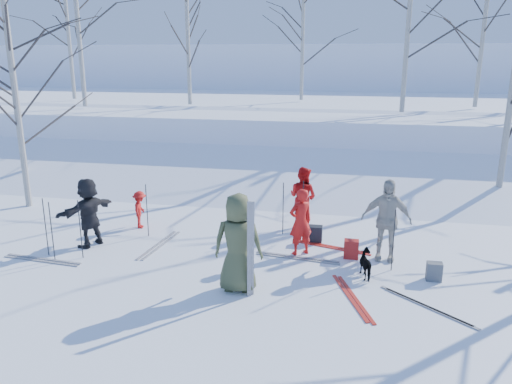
% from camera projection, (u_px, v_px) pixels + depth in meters
% --- Properties ---
extents(ground, '(120.00, 120.00, 0.00)m').
position_uv_depth(ground, '(242.00, 270.00, 10.50)').
color(ground, white).
rests_on(ground, ground).
extents(snow_ramp, '(70.00, 9.49, 4.12)m').
position_uv_depth(snow_ramp, '(288.00, 182.00, 17.07)').
color(snow_ramp, white).
rests_on(snow_ramp, ground).
extents(snow_plateau, '(70.00, 18.00, 2.20)m').
position_uv_depth(snow_plateau, '(315.00, 121.00, 26.28)').
color(snow_plateau, white).
rests_on(snow_plateau, ground).
extents(far_hill, '(90.00, 30.00, 6.00)m').
position_uv_depth(far_hill, '(335.00, 81.00, 45.84)').
color(far_hill, white).
rests_on(far_hill, ground).
extents(skier_olive_center, '(0.98, 0.68, 1.92)m').
position_uv_depth(skier_olive_center, '(238.00, 243.00, 9.37)').
color(skier_olive_center, '#41482B').
rests_on(skier_olive_center, ground).
extents(skier_red_north, '(0.67, 0.61, 1.53)m').
position_uv_depth(skier_red_north, '(301.00, 222.00, 11.15)').
color(skier_red_north, red).
rests_on(skier_red_north, ground).
extents(skier_redor_behind, '(0.97, 0.90, 1.61)m').
position_uv_depth(skier_redor_behind, '(303.00, 197.00, 12.94)').
color(skier_redor_behind, red).
rests_on(skier_redor_behind, ground).
extents(skier_red_seated, '(0.50, 0.70, 0.98)m').
position_uv_depth(skier_red_seated, '(140.00, 210.00, 12.95)').
color(skier_red_seated, red).
rests_on(skier_red_seated, ground).
extents(skier_cream_east, '(1.10, 0.52, 1.83)m').
position_uv_depth(skier_cream_east, '(386.00, 220.00, 10.82)').
color(skier_cream_east, beige).
rests_on(skier_cream_east, ground).
extents(skier_grey_west, '(1.04, 1.59, 1.64)m').
position_uv_depth(skier_grey_west, '(89.00, 212.00, 11.65)').
color(skier_grey_west, black).
rests_on(skier_grey_west, ground).
extents(dog, '(0.48, 0.71, 0.55)m').
position_uv_depth(dog, '(368.00, 264.00, 10.11)').
color(dog, black).
rests_on(dog, ground).
extents(upright_ski_left, '(0.11, 0.17, 1.90)m').
position_uv_depth(upright_ski_left, '(249.00, 250.00, 9.06)').
color(upright_ski_left, silver).
rests_on(upright_ski_left, ground).
extents(upright_ski_right, '(0.13, 0.23, 1.89)m').
position_uv_depth(upright_ski_right, '(252.00, 250.00, 9.08)').
color(upright_ski_right, silver).
rests_on(upright_ski_right, ground).
extents(ski_pair_a, '(2.07, 2.10, 0.02)m').
position_uv_depth(ski_pair_a, '(427.00, 306.00, 8.96)').
color(ski_pair_a, silver).
rests_on(ski_pair_a, ground).
extents(ski_pair_b, '(1.44, 2.03, 0.02)m').
position_uv_depth(ski_pair_b, '(352.00, 298.00, 9.29)').
color(ski_pair_b, red).
rests_on(ski_pair_b, ground).
extents(ski_pair_c, '(0.56, 1.94, 0.02)m').
position_uv_depth(ski_pair_c, '(159.00, 245.00, 11.85)').
color(ski_pair_c, silver).
rests_on(ski_pair_c, ground).
extents(ski_pair_d, '(0.52, 1.93, 0.02)m').
position_uv_depth(ski_pair_d, '(42.00, 260.00, 10.99)').
color(ski_pair_d, silver).
rests_on(ski_pair_d, ground).
extents(ski_pair_e, '(1.22, 2.01, 0.02)m').
position_uv_depth(ski_pair_e, '(331.00, 247.00, 11.73)').
color(ski_pair_e, red).
rests_on(ski_pair_e, ground).
extents(ski_pair_f, '(0.66, 1.95, 0.02)m').
position_uv_depth(ski_pair_f, '(297.00, 258.00, 11.10)').
color(ski_pair_f, silver).
rests_on(ski_pair_f, ground).
extents(ski_pole_a, '(0.02, 0.02, 1.34)m').
position_uv_depth(ski_pole_a, '(393.00, 240.00, 10.31)').
color(ski_pole_a, black).
rests_on(ski_pole_a, ground).
extents(ski_pole_b, '(0.02, 0.02, 1.34)m').
position_uv_depth(ski_pole_b, '(80.00, 229.00, 10.96)').
color(ski_pole_b, black).
rests_on(ski_pole_b, ground).
extents(ski_pole_c, '(0.02, 0.02, 1.34)m').
position_uv_depth(ski_pole_c, '(46.00, 227.00, 11.10)').
color(ski_pole_c, black).
rests_on(ski_pole_c, ground).
extents(ski_pole_d, '(0.02, 0.02, 1.34)m').
position_uv_depth(ski_pole_d, '(147.00, 210.00, 12.28)').
color(ski_pole_d, black).
rests_on(ski_pole_d, ground).
extents(ski_pole_e, '(0.02, 0.02, 1.34)m').
position_uv_depth(ski_pole_e, '(52.00, 232.00, 10.82)').
color(ski_pole_e, black).
rests_on(ski_pole_e, ground).
extents(ski_pole_f, '(0.02, 0.02, 1.34)m').
position_uv_depth(ski_pole_f, '(303.00, 207.00, 12.60)').
color(ski_pole_f, black).
rests_on(ski_pole_f, ground).
extents(ski_pole_g, '(0.02, 0.02, 1.34)m').
position_uv_depth(ski_pole_g, '(283.00, 209.00, 12.42)').
color(ski_pole_g, black).
rests_on(ski_pole_g, ground).
extents(backpack_red, '(0.32, 0.22, 0.42)m').
position_uv_depth(backpack_red, '(351.00, 249.00, 11.07)').
color(backpack_red, '#A21C18').
rests_on(backpack_red, ground).
extents(backpack_grey, '(0.30, 0.20, 0.38)m').
position_uv_depth(backpack_grey, '(434.00, 272.00, 9.98)').
color(backpack_grey, '#4F5256').
rests_on(backpack_grey, ground).
extents(backpack_dark, '(0.34, 0.24, 0.40)m').
position_uv_depth(backpack_dark, '(315.00, 234.00, 12.03)').
color(backpack_dark, black).
rests_on(backpack_dark, ground).
extents(birch_plateau_a, '(3.78, 3.78, 4.54)m').
position_uv_depth(birch_plateau_a, '(188.00, 52.00, 21.90)').
color(birch_plateau_a, silver).
rests_on(birch_plateau_a, snow_plateau).
extents(birch_plateau_b, '(4.64, 4.64, 5.77)m').
position_uv_depth(birch_plateau_b, '(408.00, 35.00, 18.75)').
color(birch_plateau_b, silver).
rests_on(birch_plateau_b, snow_plateau).
extents(birch_plateau_d, '(3.88, 3.88, 4.68)m').
position_uv_depth(birch_plateau_d, '(302.00, 51.00, 24.05)').
color(birch_plateau_d, silver).
rests_on(birch_plateau_d, snow_plateau).
extents(birch_plateau_e, '(4.18, 4.18, 5.11)m').
position_uv_depth(birch_plateau_e, '(482.00, 45.00, 20.72)').
color(birch_plateau_e, silver).
rests_on(birch_plateau_e, snow_plateau).
extents(birch_plateau_g, '(4.36, 4.36, 5.37)m').
position_uv_depth(birch_plateau_g, '(69.00, 44.00, 24.56)').
color(birch_plateau_g, silver).
rests_on(birch_plateau_g, snow_plateau).
extents(birch_plateau_h, '(4.77, 4.77, 5.96)m').
position_uv_depth(birch_plateau_h, '(79.00, 34.00, 20.86)').
color(birch_plateau_h, silver).
rests_on(birch_plateau_h, snow_plateau).
extents(birch_edge_a, '(4.25, 4.25, 5.21)m').
position_uv_depth(birch_edge_a, '(18.00, 119.00, 14.25)').
color(birch_edge_a, silver).
rests_on(birch_edge_a, ground).
extents(birch_edge_d, '(5.03, 5.03, 6.33)m').
position_uv_depth(birch_edge_d, '(15.00, 92.00, 16.70)').
color(birch_edge_d, silver).
rests_on(birch_edge_d, ground).
extents(birch_edge_e, '(4.14, 4.14, 5.05)m').
position_uv_depth(birch_edge_e, '(508.00, 121.00, 14.30)').
color(birch_edge_e, silver).
rests_on(birch_edge_e, ground).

